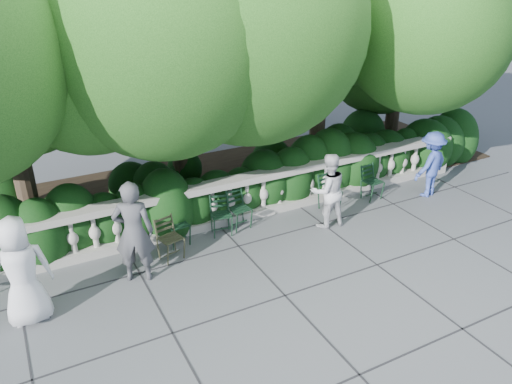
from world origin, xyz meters
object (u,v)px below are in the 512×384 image
chair_b (244,230)px  person_casual_man (328,191)px  person_woman_grey (134,232)px  person_older_blue (431,164)px  chair_e (333,211)px  person_businessman (21,271)px  chair_weathered (176,262)px  chair_c (182,247)px  chair_f (375,201)px  chair_d (223,237)px

chair_b → person_casual_man: bearing=-27.1°
person_woman_grey → person_older_blue: person_woman_grey is taller
chair_e → person_businessman: person_businessman is taller
chair_b → person_woman_grey: bearing=-171.6°
chair_weathered → chair_c: bearing=44.4°
person_businessman → chair_b: bearing=-168.8°
chair_b → chair_c: size_ratio=1.00×
chair_weathered → person_woman_grey: 1.23m
chair_f → person_older_blue: person_older_blue is taller
chair_weathered → person_casual_man: (3.32, -0.13, 0.81)m
chair_weathered → chair_d: bearing=6.0°
chair_f → chair_weathered: 5.03m
chair_b → person_woman_grey: person_woman_grey is taller
chair_c → chair_e: (3.57, -0.13, 0.00)m
person_woman_grey → chair_c: bearing=-127.4°
chair_d → person_businessman: person_businessman is taller
person_businessman → chair_c: bearing=-163.7°
chair_weathered → person_businessman: size_ratio=0.46×
person_older_blue → chair_d: bearing=-17.1°
chair_d → person_older_blue: bearing=7.9°
chair_e → chair_f: (1.18, -0.04, 0.00)m
chair_c → person_casual_man: (3.04, -0.57, 0.81)m
chair_b → chair_d: bearing=-179.6°
chair_weathered → person_woman_grey: size_ratio=0.44×
chair_b → chair_e: (2.19, -0.17, 0.00)m
chair_f → person_businessman: 7.68m
chair_b → chair_weathered: same height
chair_d → person_businessman: size_ratio=0.46×
chair_b → person_businessman: person_businessman is taller
chair_weathered → person_businessman: person_businessman is taller
person_casual_man → person_woman_grey: bearing=6.1°
chair_f → person_woman_grey: size_ratio=0.44×
person_woman_grey → person_casual_man: (4.08, 0.05, -0.14)m
chair_b → chair_c: bearing=174.8°
chair_b → person_older_blue: person_older_blue is taller
chair_f → person_woman_grey: 5.88m
person_businessman → person_casual_man: 5.90m
chair_c → person_businessman: person_businessman is taller
chair_d → chair_e: size_ratio=1.00×
chair_e → person_older_blue: (2.48, -0.34, 0.79)m
chair_c → chair_d: 0.89m
chair_e → chair_weathered: size_ratio=1.00×
chair_b → chair_d: size_ratio=1.00×
chair_d → chair_weathered: 1.23m
chair_f → person_casual_man: size_ratio=0.52×
person_woman_grey → chair_e: bearing=-152.2°
person_businessman → person_older_blue: 8.91m
person_older_blue → chair_weathered: bearing=-12.5°
chair_c → person_casual_man: bearing=-16.6°
chair_c → chair_f: (4.75, -0.16, 0.00)m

